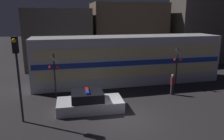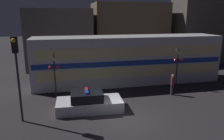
{
  "view_description": "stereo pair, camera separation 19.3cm",
  "coord_description": "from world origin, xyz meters",
  "views": [
    {
      "loc": [
        -3.52,
        -11.59,
        6.01
      ],
      "look_at": [
        0.21,
        4.5,
        1.92
      ],
      "focal_mm": 35.0,
      "sensor_mm": 36.0,
      "label": 1
    },
    {
      "loc": [
        -3.34,
        -11.63,
        6.01
      ],
      "look_at": [
        0.21,
        4.5,
        1.92
      ],
      "focal_mm": 35.0,
      "sensor_mm": 36.0,
      "label": 2
    }
  ],
  "objects": [
    {
      "name": "crossing_signal_far",
      "position": [
        -4.14,
        4.69,
        2.02
      ],
      "size": [
        0.84,
        0.32,
        3.33
      ],
      "color": "#2D2D33",
      "rests_on": "ground_plane"
    },
    {
      "name": "building_right",
      "position": [
        15.41,
        14.27,
        4.91
      ],
      "size": [
        9.07,
        4.09,
        9.82
      ],
      "color": "#47423D",
      "rests_on": "ground_plane"
    },
    {
      "name": "building_center",
      "position": [
        5.16,
        16.63,
        3.82
      ],
      "size": [
        9.33,
        5.71,
        7.64
      ],
      "color": "brown",
      "rests_on": "ground_plane"
    },
    {
      "name": "ground_plane",
      "position": [
        0.0,
        0.0,
        0.0
      ],
      "size": [
        120.0,
        120.0,
        0.0
      ],
      "primitive_type": "plane",
      "color": "#262326"
    },
    {
      "name": "crossing_signal_near",
      "position": [
        5.94,
        4.73,
        2.11
      ],
      "size": [
        0.84,
        0.32,
        3.49
      ],
      "color": "#2D2D33",
      "rests_on": "ground_plane"
    },
    {
      "name": "train",
      "position": [
        2.33,
        7.26,
        2.14
      ],
      "size": [
        16.87,
        3.21,
        4.28
      ],
      "color": "silver",
      "rests_on": "ground_plane"
    },
    {
      "name": "pedestrian",
      "position": [
        4.74,
        3.18,
        0.85
      ],
      "size": [
        0.28,
        0.28,
        1.65
      ],
      "color": "#2D2833",
      "rests_on": "ground_plane"
    },
    {
      "name": "traffic_light_corner",
      "position": [
        -5.95,
        0.96,
        3.51
      ],
      "size": [
        0.3,
        0.46,
        4.97
      ],
      "color": "#2D2D33",
      "rests_on": "ground_plane"
    },
    {
      "name": "building_left",
      "position": [
        -3.8,
        15.78,
        3.41
      ],
      "size": [
        7.44,
        6.63,
        6.82
      ],
      "color": "#47423D",
      "rests_on": "ground_plane"
    },
    {
      "name": "police_car",
      "position": [
        -1.96,
        1.74,
        0.52
      ],
      "size": [
        4.32,
        2.11,
        1.4
      ],
      "rotation": [
        0.0,
        0.0,
        -0.04
      ],
      "color": "silver",
      "rests_on": "ground_plane"
    }
  ]
}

